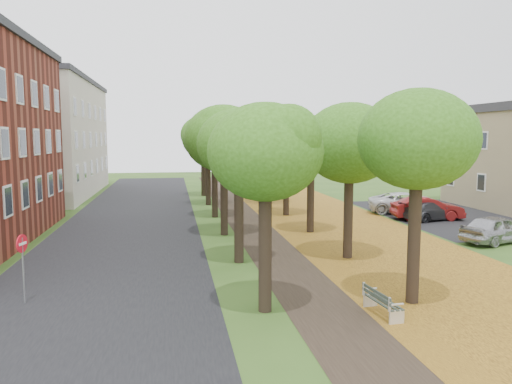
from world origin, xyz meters
name	(u,v)px	position (x,y,z in m)	size (l,w,h in m)	color
ground	(334,307)	(0.00, 0.00, 0.00)	(120.00, 120.00, 0.00)	#2D4C19
street_asphalt	(128,228)	(-7.50, 15.00, 0.00)	(8.00, 70.00, 0.01)	black
footpath	(255,224)	(0.00, 15.00, 0.00)	(3.20, 70.00, 0.01)	black
leaf_verge	(334,222)	(5.00, 15.00, 0.01)	(7.50, 70.00, 0.01)	#B57D21
parking_lot	(451,215)	(13.50, 16.00, 0.00)	(9.00, 16.00, 0.01)	black
tree_row_west	(219,141)	(-2.20, 15.00, 5.04)	(3.82, 33.82, 6.70)	black
tree_row_east	(298,141)	(2.60, 15.00, 5.04)	(3.82, 33.82, 6.70)	black
building_cream	(35,137)	(-17.00, 33.00, 5.21)	(10.30, 20.30, 10.40)	beige
bench	(381,302)	(1.14, -0.93, 0.41)	(0.66, 1.70, 0.78)	#2B362C
street_sign	(22,253)	(-9.63, 1.96, 1.64)	(0.20, 0.57, 2.23)	slate
car_silver	(497,229)	(11.00, 7.70, 0.70)	(1.65, 4.11, 1.40)	#A3A3A8
car_red	(427,208)	(11.08, 14.75, 0.73)	(1.54, 4.42, 1.46)	maroon
car_grey	(432,210)	(11.28, 14.54, 0.61)	(1.72, 4.22, 1.23)	#313236
car_white	(407,203)	(11.00, 17.37, 0.72)	(2.39, 5.18, 1.44)	silver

